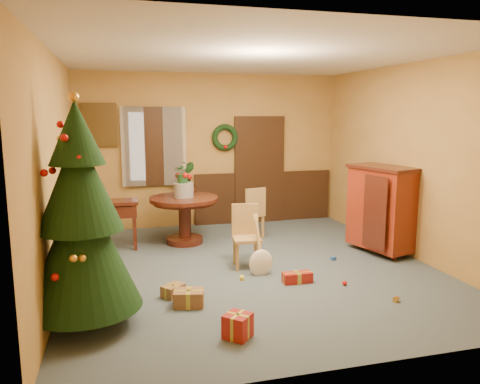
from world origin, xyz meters
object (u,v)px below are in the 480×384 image
object	(u,v)px
writing_desk	(110,213)
sideboard	(381,207)
christmas_tree	(81,219)
dining_table	(184,211)
chair_near	(246,233)

from	to	relation	value
writing_desk	sideboard	size ratio (longest dim) A/B	0.66
writing_desk	christmas_tree	bearing A→B (deg)	-94.72
dining_table	christmas_tree	bearing A→B (deg)	-116.65
christmas_tree	writing_desk	bearing A→B (deg)	85.28
chair_near	christmas_tree	size ratio (longest dim) A/B	0.37
chair_near	writing_desk	world-z (taller)	chair_near
chair_near	christmas_tree	bearing A→B (deg)	-145.74
dining_table	sideboard	size ratio (longest dim) A/B	0.84
dining_table	writing_desk	distance (m)	1.19
chair_near	sideboard	xyz separation A→B (m)	(2.20, 0.08, 0.26)
dining_table	christmas_tree	size ratio (longest dim) A/B	0.48
sideboard	dining_table	bearing A→B (deg)	155.43
chair_near	writing_desk	xyz separation A→B (m)	(-1.87, 1.35, 0.12)
dining_table	writing_desk	bearing A→B (deg)	-177.84
writing_desk	dining_table	bearing A→B (deg)	2.16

